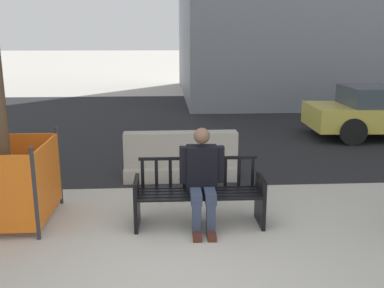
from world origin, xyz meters
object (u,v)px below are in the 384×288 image
at_px(seated_person, 202,176).
at_px(jersey_barrier_centre, 181,159).
at_px(street_bench, 199,196).
at_px(construction_fence, 2,180).

height_order(seated_person, jersey_barrier_centre, seated_person).
height_order(street_bench, jersey_barrier_centre, street_bench).
xyz_separation_m(street_bench, jersey_barrier_centre, (-0.17, 2.00, -0.06)).
relative_size(jersey_barrier_centre, construction_fence, 1.60).
bearing_deg(construction_fence, street_bench, -5.94).
bearing_deg(construction_fence, jersey_barrier_centre, 35.19).
bearing_deg(jersey_barrier_centre, construction_fence, -144.81).
height_order(street_bench, construction_fence, construction_fence).
height_order(street_bench, seated_person, seated_person).
xyz_separation_m(seated_person, jersey_barrier_centre, (-0.20, 2.06, -0.35)).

